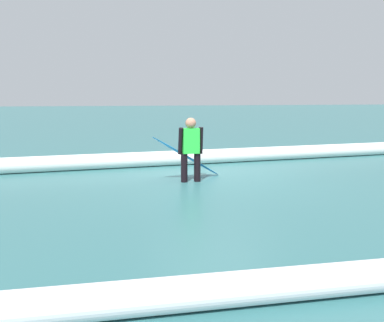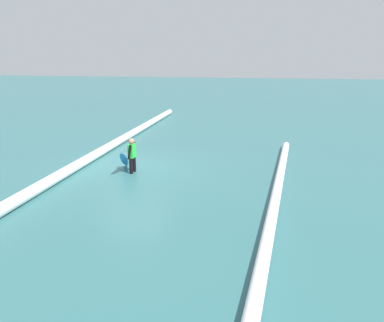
% 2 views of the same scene
% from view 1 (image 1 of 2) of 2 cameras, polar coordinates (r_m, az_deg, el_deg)
% --- Properties ---
extents(ground_plane, '(159.26, 159.26, 0.00)m').
position_cam_1_polar(ground_plane, '(9.59, 3.16, -2.20)').
color(ground_plane, '#32696B').
extents(surfer, '(0.52, 0.22, 1.33)m').
position_cam_1_polar(surfer, '(9.03, -0.17, 1.91)').
color(surfer, black).
rests_on(surfer, ground_plane).
extents(surfboard, '(1.71, 0.81, 0.98)m').
position_cam_1_polar(surfboard, '(9.39, -0.66, 0.55)').
color(surfboard, '#268CE5').
rests_on(surfboard, ground_plane).
extents(wave_crest_foreground, '(25.35, 1.94, 0.38)m').
position_cam_1_polar(wave_crest_foreground, '(12.16, 8.11, 0.87)').
color(wave_crest_foreground, white).
rests_on(wave_crest_foreground, ground_plane).
extents(wave_crest_midground, '(15.06, 1.16, 0.30)m').
position_cam_1_polar(wave_crest_midground, '(3.71, -10.28, -17.44)').
color(wave_crest_midground, white).
rests_on(wave_crest_midground, ground_plane).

